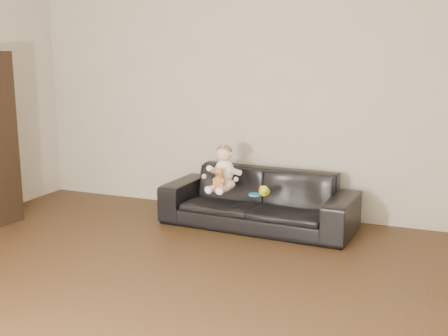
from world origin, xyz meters
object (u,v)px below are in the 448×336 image
at_px(teddy_bear, 219,178).
at_px(toy_green, 265,192).
at_px(baby, 224,170).
at_px(toy_blue_disc, 255,195).
at_px(sofa, 258,199).
at_px(toy_rattle, 262,190).

bearing_deg(teddy_bear, toy_green, 17.45).
xyz_separation_m(teddy_bear, toy_green, (0.44, 0.06, -0.11)).
height_order(baby, teddy_bear, baby).
height_order(baby, toy_green, baby).
relative_size(baby, toy_blue_disc, 3.99).
distance_m(sofa, toy_rattle, 0.15).
bearing_deg(sofa, baby, -159.39).
height_order(teddy_bear, toy_blue_disc, teddy_bear).
relative_size(toy_green, toy_rattle, 2.02).
distance_m(toy_green, toy_rattle, 0.12).
height_order(teddy_bear, toy_rattle, teddy_bear).
xyz_separation_m(toy_rattle, toy_blue_disc, (-0.03, -0.12, -0.02)).
distance_m(teddy_bear, toy_blue_disc, 0.38).
bearing_deg(teddy_bear, sofa, 46.68).
distance_m(sofa, baby, 0.45).
distance_m(baby, toy_rattle, 0.42).
xyz_separation_m(sofa, toy_green, (0.12, -0.18, 0.13)).
xyz_separation_m(toy_green, toy_blue_disc, (-0.10, -0.01, -0.04)).
distance_m(teddy_bear, toy_rattle, 0.43).
distance_m(baby, toy_green, 0.48).
relative_size(baby, toy_rattle, 7.24).
bearing_deg(teddy_bear, toy_rattle, 33.58).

